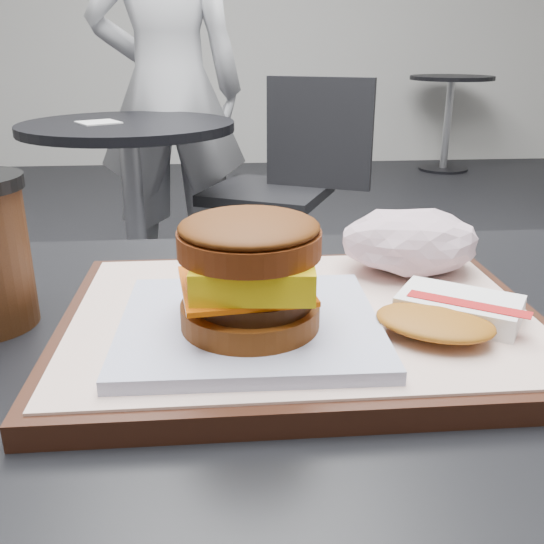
{
  "coord_description": "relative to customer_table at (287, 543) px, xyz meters",
  "views": [
    {
      "loc": [
        -0.05,
        -0.41,
        0.99
      ],
      "look_at": [
        -0.01,
        0.01,
        0.83
      ],
      "focal_mm": 40.0,
      "sensor_mm": 36.0,
      "label": 1
    }
  ],
  "objects": [
    {
      "name": "neighbor_chair",
      "position": [
        0.19,
        1.84,
        -0.07
      ],
      "size": [
        0.66,
        0.56,
        0.88
      ],
      "color": "#9E9EA3",
      "rests_on": "ground"
    },
    {
      "name": "patron",
      "position": [
        -0.25,
        2.1,
        0.24
      ],
      "size": [
        0.61,
        0.41,
        1.64
      ],
      "primitive_type": "imported",
      "rotation": [
        0.0,
        0.0,
        3.17
      ],
      "color": "silver",
      "rests_on": "ground"
    },
    {
      "name": "serving_tray",
      "position": [
        0.01,
        0.03,
        0.2
      ],
      "size": [
        0.38,
        0.28,
        0.02
      ],
      "color": "black",
      "rests_on": "customer_table"
    },
    {
      "name": "hash_brown",
      "position": [
        0.12,
        -0.0,
        0.22
      ],
      "size": [
        0.14,
        0.13,
        0.02
      ],
      "color": "white",
      "rests_on": "serving_tray"
    },
    {
      "name": "bg_table_far",
      "position": [
        1.8,
        4.5,
        -0.02
      ],
      "size": [
        0.66,
        0.66,
        0.75
      ],
      "color": "black",
      "rests_on": "ground"
    },
    {
      "name": "napkin",
      "position": [
        -0.44,
        1.63,
        0.17
      ],
      "size": [
        0.16,
        0.16,
        0.0
      ],
      "primitive_type": "cube",
      "rotation": [
        0.0,
        0.0,
        0.54
      ],
      "color": "white",
      "rests_on": "neighbor_table"
    },
    {
      "name": "crumpled_wrapper",
      "position": [
        0.13,
        0.12,
        0.23
      ],
      "size": [
        0.13,
        0.1,
        0.06
      ],
      "primitive_type": null,
      "color": "silver",
      "rests_on": "serving_tray"
    },
    {
      "name": "neighbor_table",
      "position": [
        -0.35,
        1.65,
        -0.03
      ],
      "size": [
        0.7,
        0.7,
        0.75
      ],
      "color": "black",
      "rests_on": "ground"
    },
    {
      "name": "customer_table",
      "position": [
        0.0,
        0.0,
        0.0
      ],
      "size": [
        0.8,
        0.6,
        0.77
      ],
      "color": "#A5A5AA",
      "rests_on": "ground"
    },
    {
      "name": "breakfast_sandwich",
      "position": [
        -0.03,
        -0.01,
        0.24
      ],
      "size": [
        0.19,
        0.17,
        0.09
      ],
      "color": "white",
      "rests_on": "serving_tray"
    }
  ]
}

